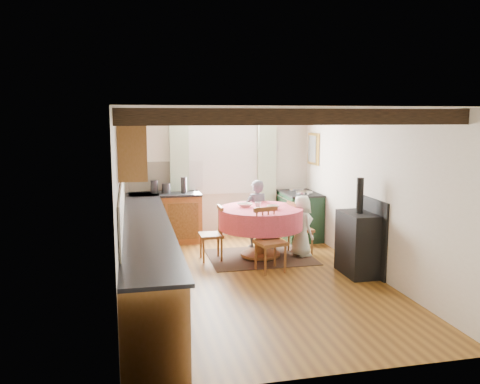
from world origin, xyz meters
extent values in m
cube|color=brown|center=(0.00, 0.00, 0.00)|extent=(3.60, 5.50, 0.00)
cube|color=white|center=(0.00, 0.00, 2.40)|extent=(3.60, 5.50, 0.00)
cube|color=silver|center=(0.00, 2.75, 1.20)|extent=(3.60, 0.00, 2.40)
cube|color=silver|center=(0.00, -2.75, 1.20)|extent=(3.60, 0.00, 2.40)
cube|color=silver|center=(-1.80, 0.00, 1.20)|extent=(0.00, 5.50, 2.40)
cube|color=silver|center=(1.80, 0.00, 1.20)|extent=(0.00, 5.50, 2.40)
cube|color=black|center=(0.00, -2.00, 2.31)|extent=(3.60, 0.16, 0.16)
cube|color=black|center=(0.00, -1.00, 2.31)|extent=(3.60, 0.16, 0.16)
cube|color=black|center=(0.00, 0.00, 2.31)|extent=(3.60, 0.16, 0.16)
cube|color=black|center=(0.00, 1.00, 2.31)|extent=(3.60, 0.16, 0.16)
cube|color=black|center=(0.00, 2.00, 2.31)|extent=(3.60, 0.16, 0.16)
cube|color=beige|center=(-1.78, 0.30, 1.20)|extent=(0.02, 4.50, 0.55)
cube|color=beige|center=(-1.00, 2.73, 1.20)|extent=(1.40, 0.02, 0.55)
cube|color=#915A33|center=(-1.50, 0.00, 0.44)|extent=(0.60, 5.30, 0.88)
cube|color=#915A33|center=(-1.05, 2.45, 0.44)|extent=(1.30, 0.60, 0.88)
cube|color=black|center=(-1.48, 0.00, 0.90)|extent=(0.64, 5.30, 0.04)
cube|color=black|center=(-1.05, 2.43, 0.90)|extent=(1.30, 0.64, 0.04)
cube|color=#915A33|center=(-1.63, 1.20, 1.95)|extent=(0.34, 1.80, 0.90)
cube|color=#915A33|center=(-1.63, -0.30, 1.90)|extent=(0.34, 0.90, 0.70)
cube|color=white|center=(0.10, 2.73, 1.60)|extent=(1.34, 0.03, 1.54)
cube|color=white|center=(0.10, 2.74, 1.60)|extent=(1.20, 0.01, 1.40)
cube|color=beige|center=(-0.75, 2.65, 1.10)|extent=(0.35, 0.10, 2.10)
cube|color=beige|center=(0.95, 2.65, 1.10)|extent=(0.35, 0.10, 2.10)
cylinder|color=black|center=(0.10, 2.65, 2.20)|extent=(2.00, 0.03, 0.03)
cube|color=gold|center=(1.77, 2.30, 1.70)|extent=(0.04, 0.50, 0.60)
cylinder|color=silver|center=(1.05, 2.72, 1.70)|extent=(0.30, 0.02, 0.30)
cube|color=#39301C|center=(0.41, 1.07, 0.01)|extent=(1.70, 1.32, 0.01)
imported|color=#51545F|center=(0.50, 1.73, 0.61)|extent=(0.50, 0.38, 1.21)
imported|color=silver|center=(1.10, 1.00, 0.51)|extent=(0.42, 0.55, 1.03)
imported|color=silver|center=(0.18, 1.24, 0.86)|extent=(0.29, 0.29, 0.06)
imported|color=silver|center=(0.57, 0.94, 0.86)|extent=(0.27, 0.27, 0.06)
imported|color=silver|center=(0.36, 1.07, 0.88)|extent=(0.15, 0.15, 0.10)
cylinder|color=#262628|center=(-1.23, 2.46, 1.04)|extent=(0.14, 0.14, 0.24)
cylinder|color=#262628|center=(-1.02, 2.44, 1.01)|extent=(0.16, 0.16, 0.18)
cylinder|color=#262628|center=(-0.71, 2.37, 1.07)|extent=(0.11, 0.11, 0.29)
camera|label=1|loc=(-1.67, -6.66, 2.32)|focal=37.25mm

